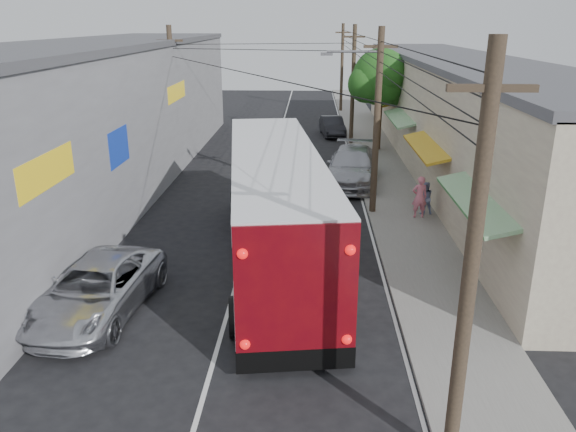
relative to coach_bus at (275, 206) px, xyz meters
name	(u,v)px	position (x,y,z in m)	size (l,w,h in m)	color
ground	(205,390)	(-1.18, -7.53, -2.08)	(120.00, 120.00, 0.00)	black
sidewalk	(383,173)	(5.32, 12.47, -2.02)	(3.00, 80.00, 0.12)	slate
building_right	(460,113)	(9.80, 14.47, 1.07)	(7.09, 40.00, 6.25)	beige
building_left	(103,113)	(-9.68, 10.47, 1.57)	(7.20, 36.00, 7.25)	gray
utility_poles	(325,99)	(1.94, 12.80, 2.04)	(11.80, 45.28, 8.00)	#473828
street_tree	(382,79)	(5.69, 18.49, 2.59)	(4.40, 4.00, 6.60)	#3F2B19
coach_bus	(275,206)	(0.00, 0.00, 0.00)	(4.70, 14.21, 4.02)	white
jeepney	(97,289)	(-4.98, -4.01, -1.31)	(2.58, 5.59, 1.55)	silver
parked_suv	(352,166)	(3.42, 10.41, -1.16)	(2.59, 6.36, 1.85)	#A3A4AC
parked_car_mid	(350,162)	(3.42, 12.47, -1.45)	(1.50, 3.74, 1.27)	#27272D
parked_car_far	(332,126)	(2.81, 23.58, -1.38)	(1.49, 4.28, 1.41)	black
pedestrian_near	(420,197)	(5.92, 4.72, -1.05)	(0.67, 0.44, 1.83)	pink
pedestrian_far	(425,198)	(6.26, 5.20, -1.24)	(0.70, 0.55, 1.45)	#8B9DCA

